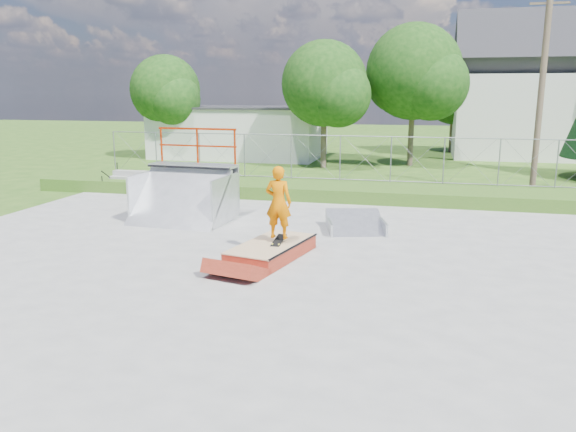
% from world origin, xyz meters
% --- Properties ---
extents(ground, '(120.00, 120.00, 0.00)m').
position_xyz_m(ground, '(0.00, 0.00, 0.00)').
color(ground, '#2B5217').
rests_on(ground, ground).
extents(concrete_pad, '(20.00, 16.00, 0.04)m').
position_xyz_m(concrete_pad, '(0.00, 0.00, 0.02)').
color(concrete_pad, gray).
rests_on(concrete_pad, ground).
extents(grass_berm, '(24.00, 3.00, 0.50)m').
position_xyz_m(grass_berm, '(0.00, 9.50, 0.25)').
color(grass_berm, '#2B5217').
rests_on(grass_berm, ground).
extents(grind_box, '(1.80, 2.80, 0.38)m').
position_xyz_m(grind_box, '(-0.24, 0.99, 0.19)').
color(grind_box, maroon).
rests_on(grind_box, concrete_pad).
extents(quarter_pipe, '(2.99, 2.58, 2.84)m').
position_xyz_m(quarter_pipe, '(-3.97, 4.16, 1.42)').
color(quarter_pipe, '#A9ABB1').
rests_on(quarter_pipe, concrete_pad).
extents(flat_bank_ramp, '(1.98, 2.05, 0.49)m').
position_xyz_m(flat_bank_ramp, '(1.41, 4.16, 0.24)').
color(flat_bank_ramp, '#A9ABB1').
rests_on(flat_bank_ramp, concrete_pad).
extents(skateboard, '(0.23, 0.80, 0.13)m').
position_xyz_m(skateboard, '(-0.09, 1.09, 0.43)').
color(skateboard, black).
rests_on(skateboard, grind_box).
extents(skater, '(0.67, 0.46, 1.76)m').
position_xyz_m(skater, '(-0.09, 1.09, 1.31)').
color(skater, '#DF6C00').
rests_on(skater, grind_box).
extents(concrete_stairs, '(1.50, 1.60, 0.80)m').
position_xyz_m(concrete_stairs, '(-8.50, 8.70, 0.40)').
color(concrete_stairs, gray).
rests_on(concrete_stairs, ground).
extents(chain_link_fence, '(20.00, 0.06, 1.80)m').
position_xyz_m(chain_link_fence, '(0.00, 10.50, 1.40)').
color(chain_link_fence, gray).
rests_on(chain_link_fence, grass_berm).
extents(utility_building_flat, '(10.00, 6.00, 3.00)m').
position_xyz_m(utility_building_flat, '(-8.00, 22.00, 1.50)').
color(utility_building_flat, silver).
rests_on(utility_building_flat, ground).
extents(gable_house, '(8.40, 6.08, 8.94)m').
position_xyz_m(gable_house, '(9.00, 26.00, 3.84)').
color(gable_house, silver).
rests_on(gable_house, ground).
extents(utility_pole, '(0.24, 0.24, 8.00)m').
position_xyz_m(utility_pole, '(7.50, 12.00, 4.00)').
color(utility_pole, brown).
rests_on(utility_pole, ground).
extents(tree_left_near, '(4.76, 4.48, 6.65)m').
position_xyz_m(tree_left_near, '(-1.75, 17.83, 4.24)').
color(tree_left_near, brown).
rests_on(tree_left_near, ground).
extents(tree_center, '(5.44, 5.12, 7.60)m').
position_xyz_m(tree_center, '(2.78, 19.81, 4.85)').
color(tree_center, brown).
rests_on(tree_center, ground).
extents(tree_left_far, '(4.42, 4.16, 6.18)m').
position_xyz_m(tree_left_far, '(-11.77, 19.85, 3.94)').
color(tree_left_far, brown).
rests_on(tree_left_far, ground).
extents(tree_back_mid, '(4.08, 3.84, 5.70)m').
position_xyz_m(tree_back_mid, '(5.21, 27.86, 3.63)').
color(tree_back_mid, brown).
rests_on(tree_back_mid, ground).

